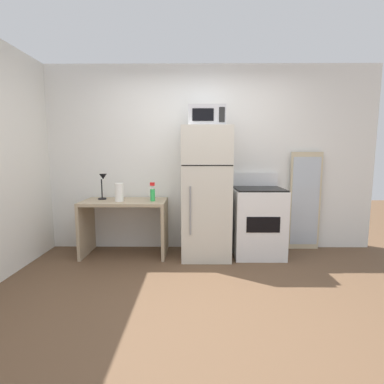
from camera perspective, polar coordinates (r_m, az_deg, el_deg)
The scene contains 10 objects.
ground_plane at distance 2.80m, azimuth 1.93°, elevation -21.65°, with size 12.00×12.00×0.00m, color brown.
wall_back_white at distance 4.15m, azimuth 1.41°, elevation 6.63°, with size 5.00×0.10×2.60m, color white.
desk at distance 3.99m, azimuth -13.23°, elevation -4.91°, with size 1.12×0.59×0.75m.
desk_lamp at distance 4.08m, azimuth -17.39°, elevation 1.90°, with size 0.14×0.12×0.35m.
paper_towel_roll at distance 3.87m, azimuth -14.37°, elevation -0.06°, with size 0.11×0.11×0.24m, color white.
spray_bottle at distance 3.81m, azimuth -7.87°, elevation -0.33°, with size 0.06×0.06×0.25m.
refrigerator at distance 3.79m, azimuth 2.80°, elevation -0.20°, with size 0.63×0.68×1.71m.
microwave at distance 3.76m, azimuth 2.92°, elevation 14.84°, with size 0.46×0.35×0.26m.
oven_range at distance 3.98m, azimuth 13.01°, elevation -5.72°, with size 0.65×0.61×1.10m.
leaning_mirror at distance 4.39m, azimuth 21.63°, elevation -1.73°, with size 0.44×0.03×1.40m.
Camera 1 is at (-0.07, -2.45, 1.37)m, focal length 26.70 mm.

